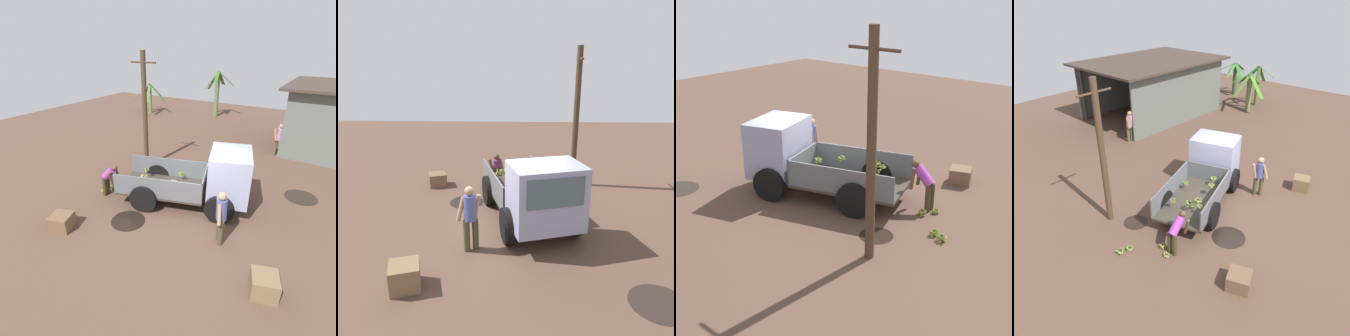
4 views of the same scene
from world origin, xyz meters
TOP-DOWN VIEW (x-y plane):
  - ground at (0.00, 0.00)m, footprint 36.00×36.00m
  - mud_patch_0 at (-1.75, -1.51)m, footprint 1.13×1.13m
  - mud_patch_1 at (-3.21, 1.44)m, footprint 0.85×0.85m
  - mud_patch_2 at (2.99, 2.96)m, footprint 1.18×1.18m
  - cargo_truck at (0.25, 0.74)m, footprint 4.79×3.01m
  - utility_pole at (-3.63, 2.29)m, footprint 1.20×0.21m
  - person_foreground_visitor at (1.16, -0.95)m, footprint 0.47×0.63m
  - person_worker_loading at (-3.31, -0.58)m, footprint 0.70×0.61m
  - banana_bunch_on_ground_0 at (-4.29, 0.53)m, footprint 0.24×0.23m
  - banana_bunch_on_ground_1 at (-3.53, -0.20)m, footprint 0.23×0.23m
  - banana_bunch_on_ground_2 at (-3.74, -0.54)m, footprint 0.22×0.22m
  - banana_bunch_on_ground_3 at (-4.56, 0.66)m, footprint 0.26×0.26m
  - wooden_crate_0 at (-3.29, -2.84)m, footprint 0.80×0.80m
  - wooden_crate_1 at (2.69, -2.10)m, footprint 0.77×0.77m

SIDE VIEW (x-z plane):
  - ground at x=0.00m, z-range 0.00..0.00m
  - mud_patch_0 at x=-1.75m, z-range 0.00..0.01m
  - mud_patch_1 at x=-3.21m, z-range 0.00..0.01m
  - mud_patch_2 at x=2.99m, z-range 0.00..0.01m
  - banana_bunch_on_ground_2 at x=-3.74m, z-range 0.00..0.16m
  - banana_bunch_on_ground_0 at x=-4.29m, z-range 0.01..0.19m
  - banana_bunch_on_ground_3 at x=-4.56m, z-range 0.01..0.21m
  - banana_bunch_on_ground_1 at x=-3.53m, z-range 0.01..0.21m
  - wooden_crate_0 at x=-3.29m, z-range 0.00..0.48m
  - wooden_crate_1 at x=2.69m, z-range 0.00..0.54m
  - person_worker_loading at x=-3.31m, z-range 0.11..1.45m
  - person_foreground_visitor at x=1.16m, z-range 0.09..1.76m
  - cargo_truck at x=0.25m, z-range 0.03..2.14m
  - utility_pole at x=-3.63m, z-range 0.05..5.10m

